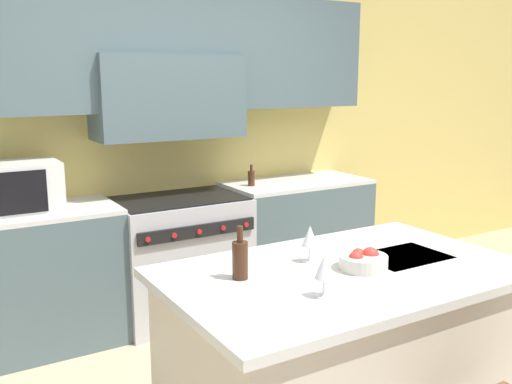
# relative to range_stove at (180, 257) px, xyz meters

# --- Properties ---
(back_cabinetry) EXTENTS (10.00, 0.46, 2.70)m
(back_cabinetry) POSITION_rel_range_stove_xyz_m (0.00, 0.27, 1.13)
(back_cabinetry) COLOR #DBC166
(back_cabinetry) RESTS_ON ground_plane
(back_counter) EXTENTS (3.36, 0.62, 0.94)m
(back_counter) POSITION_rel_range_stove_xyz_m (0.00, 0.02, 0.01)
(back_counter) COLOR #4C6066
(back_counter) RESTS_ON ground_plane
(range_stove) EXTENTS (0.96, 0.70, 0.92)m
(range_stove) POSITION_rel_range_stove_xyz_m (0.00, 0.00, 0.00)
(range_stove) COLOR #B7B7BC
(range_stove) RESTS_ON ground_plane
(microwave) EXTENTS (0.57, 0.39, 0.32)m
(microwave) POSITION_rel_range_stove_xyz_m (-1.12, 0.02, 0.64)
(microwave) COLOR silver
(microwave) RESTS_ON back_counter
(kitchen_island) EXTENTS (1.73, 1.08, 0.89)m
(kitchen_island) POSITION_rel_range_stove_xyz_m (0.09, -1.80, -0.01)
(kitchen_island) COLOR beige
(kitchen_island) RESTS_ON ground_plane
(wine_bottle) EXTENTS (0.07, 0.07, 0.25)m
(wine_bottle) POSITION_rel_range_stove_xyz_m (-0.41, -1.66, 0.52)
(wine_bottle) COLOR #422314
(wine_bottle) RESTS_ON kitchen_island
(wine_glass_near) EXTENTS (0.08, 0.08, 0.19)m
(wine_glass_near) POSITION_rel_range_stove_xyz_m (-0.21, -2.03, 0.56)
(wine_glass_near) COLOR white
(wine_glass_near) RESTS_ON kitchen_island
(wine_glass_far) EXTENTS (0.08, 0.08, 0.19)m
(wine_glass_far) POSITION_rel_range_stove_xyz_m (0.01, -1.63, 0.56)
(wine_glass_far) COLOR white
(wine_glass_far) RESTS_ON kitchen_island
(fruit_bowl) EXTENTS (0.24, 0.24, 0.10)m
(fruit_bowl) POSITION_rel_range_stove_xyz_m (0.17, -1.85, 0.47)
(fruit_bowl) COLOR silver
(fruit_bowl) RESTS_ON kitchen_island
(oil_bottle_on_counter) EXTENTS (0.06, 0.06, 0.17)m
(oil_bottle_on_counter) POSITION_rel_range_stove_xyz_m (0.64, 0.03, 0.55)
(oil_bottle_on_counter) COLOR #422314
(oil_bottle_on_counter) RESTS_ON back_counter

